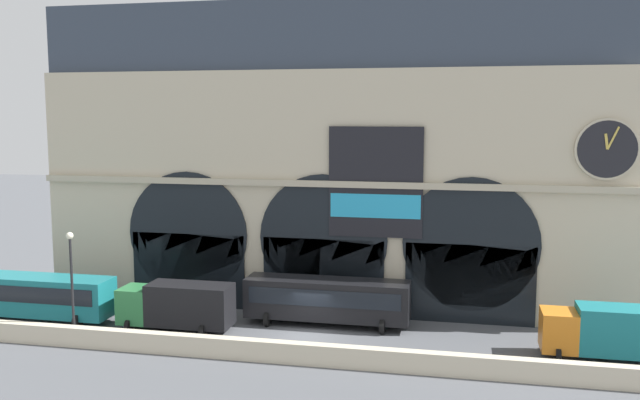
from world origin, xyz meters
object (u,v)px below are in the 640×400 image
box_truck_east (611,331)px  street_lamp_quayside (71,272)px  bus_west (35,295)px  box_truck_midwest (177,305)px  bus_center (327,299)px

box_truck_east → street_lamp_quayside: 32.27m
bus_west → box_truck_east: box_truck_east is taller
box_truck_midwest → box_truck_east: 26.57m
bus_center → street_lamp_quayside: street_lamp_quayside is taller
box_truck_east → street_lamp_quayside: size_ratio=1.09×
box_truck_midwest → street_lamp_quayside: street_lamp_quayside is taller
street_lamp_quayside → box_truck_midwest: bearing=32.3°
bus_west → bus_center: (19.74, 3.19, 0.00)m
box_truck_midwest → box_truck_east: bearing=0.2°
bus_west → bus_center: same height
box_truck_east → bus_west: bearing=-179.7°
bus_west → box_truck_east: size_ratio=1.47×
bus_west → box_truck_east: bearing=0.3°
bus_west → box_truck_midwest: 10.39m
box_truck_midwest → bus_center: bearing=18.4°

